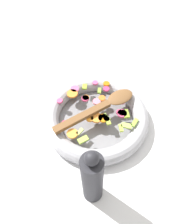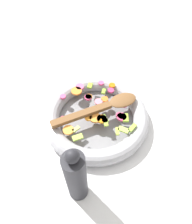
% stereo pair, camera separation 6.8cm
% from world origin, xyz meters
% --- Properties ---
extents(ground_plane, '(4.00, 4.00, 0.00)m').
position_xyz_m(ground_plane, '(0.00, 0.00, 0.00)').
color(ground_plane, silver).
extents(skillet, '(0.34, 0.34, 0.05)m').
position_xyz_m(skillet, '(0.00, 0.00, 0.02)').
color(skillet, slate).
rests_on(skillet, ground_plane).
extents(chopped_vegetables, '(0.26, 0.27, 0.01)m').
position_xyz_m(chopped_vegetables, '(0.01, -0.00, 0.05)').
color(chopped_vegetables, orange).
rests_on(chopped_vegetables, skillet).
extents(wooden_spoon, '(0.25, 0.20, 0.01)m').
position_xyz_m(wooden_spoon, '(0.02, -0.02, 0.06)').
color(wooden_spoon, brown).
rests_on(wooden_spoon, chopped_vegetables).
extents(pepper_mill, '(0.05, 0.05, 0.22)m').
position_xyz_m(pepper_mill, '(-0.22, -0.07, 0.10)').
color(pepper_mill, '#232328').
rests_on(pepper_mill, ground_plane).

